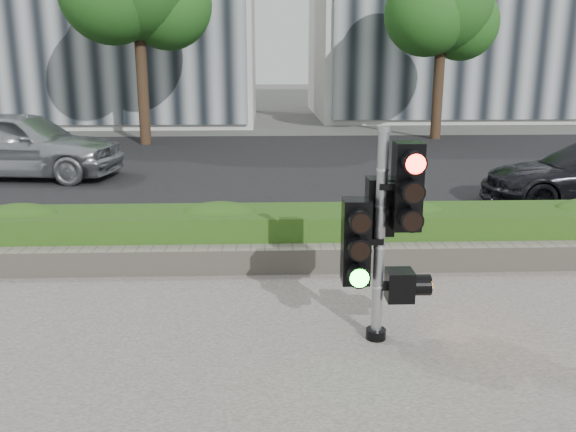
{
  "coord_description": "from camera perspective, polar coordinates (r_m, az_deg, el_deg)",
  "views": [
    {
      "loc": [
        -0.55,
        -5.88,
        2.84
      ],
      "look_at": [
        -0.3,
        0.6,
        1.14
      ],
      "focal_mm": 38.0,
      "sensor_mm": 36.0,
      "label": 1
    }
  ],
  "objects": [
    {
      "name": "ground",
      "position": [
        6.56,
        2.87,
        -10.99
      ],
      "size": [
        120.0,
        120.0,
        0.0
      ],
      "primitive_type": "plane",
      "color": "#51514C",
      "rests_on": "ground"
    },
    {
      "name": "road",
      "position": [
        16.14,
        -0.22,
        4.59
      ],
      "size": [
        60.0,
        13.0,
        0.02
      ],
      "primitive_type": "cube",
      "color": "black",
      "rests_on": "ground"
    },
    {
      "name": "curb",
      "position": [
        9.47,
        1.22,
        -2.38
      ],
      "size": [
        60.0,
        0.25,
        0.12
      ],
      "primitive_type": "cube",
      "color": "gray",
      "rests_on": "ground"
    },
    {
      "name": "stone_wall",
      "position": [
        8.24,
        1.74,
        -4.0
      ],
      "size": [
        12.0,
        0.32,
        0.34
      ],
      "primitive_type": "cube",
      "color": "gray",
      "rests_on": "sidewalk"
    },
    {
      "name": "hedge",
      "position": [
        8.81,
        1.46,
        -1.6
      ],
      "size": [
        12.0,
        1.0,
        0.68
      ],
      "primitive_type": "cube",
      "color": "#4F882A",
      "rests_on": "sidewalk"
    },
    {
      "name": "tree_right",
      "position": [
        22.33,
        14.22,
        18.48
      ],
      "size": [
        4.1,
        3.58,
        6.53
      ],
      "color": "black",
      "rests_on": "ground"
    },
    {
      "name": "traffic_signal",
      "position": [
        6.07,
        8.84,
        -0.85
      ],
      "size": [
        0.75,
        0.54,
        2.17
      ],
      "rotation": [
        0.0,
        0.0,
        -0.01
      ],
      "color": "black",
      "rests_on": "sidewalk"
    },
    {
      "name": "car_silver",
      "position": [
        15.9,
        -23.81,
        6.19
      ],
      "size": [
        4.97,
        2.5,
        1.62
      ],
      "primitive_type": "imported",
      "rotation": [
        0.0,
        0.0,
        1.45
      ],
      "color": "#A6A9AD",
      "rests_on": "road"
    }
  ]
}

